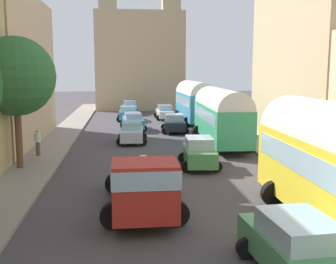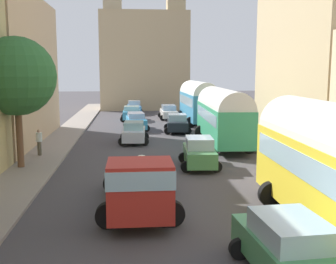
# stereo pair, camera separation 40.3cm
# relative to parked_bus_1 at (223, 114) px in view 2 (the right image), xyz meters

# --- Properties ---
(ground_plane) EXTENTS (154.00, 154.00, 0.00)m
(ground_plane) POSITION_rel_parked_bus_1_xyz_m (-4.49, 1.16, -2.21)
(ground_plane) COLOR #434042
(sidewalk_left) EXTENTS (2.50, 70.00, 0.14)m
(sidewalk_left) POSITION_rel_parked_bus_1_xyz_m (-11.74, 1.16, -2.14)
(sidewalk_left) COLOR gray
(sidewalk_left) RESTS_ON ground
(sidewalk_right) EXTENTS (2.50, 70.00, 0.14)m
(sidewalk_right) POSITION_rel_parked_bus_1_xyz_m (2.76, 1.16, -2.14)
(sidewalk_right) COLOR gray
(sidewalk_right) RESTS_ON ground
(building_left_2) EXTENTS (4.63, 14.92, 10.58)m
(building_left_2) POSITION_rel_parked_bus_1_xyz_m (-15.31, 2.52, 3.08)
(building_left_2) COLOR tan
(building_left_2) RESTS_ON ground
(building_right_2) EXTENTS (5.42, 12.87, 11.93)m
(building_right_2) POSITION_rel_parked_bus_1_xyz_m (6.47, -0.83, 3.79)
(building_right_2) COLOR tan
(building_right_2) RESTS_ON ground
(distant_church) EXTENTS (11.78, 6.18, 20.18)m
(distant_church) POSITION_rel_parked_bus_1_xyz_m (-4.49, 28.34, 5.04)
(distant_church) COLOR tan
(distant_church) RESTS_ON ground
(parked_bus_1) EXTENTS (3.52, 9.95, 4.01)m
(parked_bus_1) POSITION_rel_parked_bus_1_xyz_m (0.00, 0.00, 0.00)
(parked_bus_1) COLOR #349868
(parked_bus_1) RESTS_ON ground
(parked_bus_2) EXTENTS (3.36, 9.11, 4.21)m
(parked_bus_2) POSITION_rel_parked_bus_1_xyz_m (0.20, 12.04, 0.12)
(parked_bus_2) COLOR teal
(parked_bus_2) RESTS_ON ground
(cargo_truck_0) EXTENTS (3.04, 6.73, 2.34)m
(cargo_truck_0) POSITION_rel_parked_bus_1_xyz_m (-6.21, -13.90, -1.02)
(cargo_truck_0) COLOR #AF261D
(cargo_truck_0) RESTS_ON ground
(car_0) EXTENTS (2.28, 3.70, 1.58)m
(car_0) POSITION_rel_parked_bus_1_xyz_m (-6.26, 1.43, -1.42)
(car_0) COLOR silver
(car_0) RESTS_ON ground
(car_1) EXTENTS (2.35, 4.49, 1.54)m
(car_1) POSITION_rel_parked_bus_1_xyz_m (-6.00, 8.24, -1.43)
(car_1) COLOR #3593C5
(car_1) RESTS_ON ground
(car_2) EXTENTS (2.43, 3.98, 1.55)m
(car_2) POSITION_rel_parked_bus_1_xyz_m (-6.36, 15.08, -1.42)
(car_2) COLOR #3E94BD
(car_2) RESTS_ON ground
(car_3) EXTENTS (2.24, 3.86, 1.65)m
(car_3) POSITION_rel_parked_bus_1_xyz_m (-6.03, 21.56, -1.39)
(car_3) COLOR #458ECF
(car_3) RESTS_ON ground
(car_4) EXTENTS (2.53, 4.26, 1.62)m
(car_4) POSITION_rel_parked_bus_1_xyz_m (-2.53, -18.96, -1.40)
(car_4) COLOR #428A55
(car_4) RESTS_ON ground
(car_5) EXTENTS (2.32, 3.74, 1.68)m
(car_5) POSITION_rel_parked_bus_1_xyz_m (-2.78, -6.64, -1.39)
(car_5) COLOR #4C8C51
(car_5) RESTS_ON ground
(car_6) EXTENTS (2.47, 3.85, 1.58)m
(car_6) POSITION_rel_parked_bus_1_xyz_m (-2.50, 6.36, -1.42)
(car_6) COLOR black
(car_6) RESTS_ON ground
(car_7) EXTENTS (2.21, 4.35, 1.56)m
(car_7) POSITION_rel_parked_bus_1_xyz_m (-2.33, 16.10, -1.43)
(car_7) COLOR silver
(car_7) RESTS_ON ground
(pedestrian_2) EXTENTS (0.50, 0.50, 1.74)m
(pedestrian_2) POSITION_rel_parked_bus_1_xyz_m (-12.07, -3.14, -1.23)
(pedestrian_2) COLOR brown
(pedestrian_2) RESTS_ON ground
(roadside_tree_2) EXTENTS (4.13, 4.13, 7.04)m
(roadside_tree_2) POSITION_rel_parked_bus_1_xyz_m (-12.39, -6.21, 2.74)
(roadside_tree_2) COLOR brown
(roadside_tree_2) RESTS_ON ground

